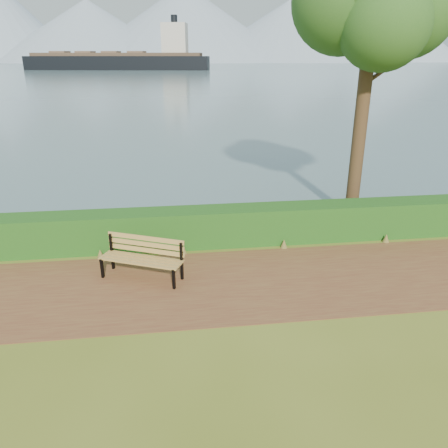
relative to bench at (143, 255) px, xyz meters
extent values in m
plane|color=#56621C|center=(2.05, -0.88, -0.55)|extent=(140.00, 140.00, 0.00)
cube|color=brown|center=(2.05, -0.58, -0.55)|extent=(40.00, 3.40, 0.01)
cube|color=#164213|center=(2.05, 1.72, -0.05)|extent=(32.00, 0.85, 1.00)
cube|color=#415D68|center=(2.05, 259.12, -0.55)|extent=(700.00, 510.00, 0.00)
cone|color=#7C8FA5|center=(-57.95, 394.12, 23.45)|extent=(160.00, 160.00, 48.00)
cone|color=#7C8FA5|center=(22.05, 404.12, 30.45)|extent=(190.00, 190.00, 62.00)
cone|color=#7C8FA5|center=(112.05, 399.12, 24.45)|extent=(170.00, 170.00, 50.00)
cone|color=#7C8FA5|center=(202.05, 409.12, 28.45)|extent=(150.00, 150.00, 58.00)
cone|color=#7C8FA5|center=(-7.95, 429.12, 16.95)|extent=(120.00, 120.00, 35.00)
cone|color=#7C8FA5|center=(152.05, 424.12, 19.45)|extent=(130.00, 130.00, 40.00)
cube|color=black|center=(-0.95, 0.07, -0.31)|extent=(0.08, 0.08, 0.48)
cube|color=black|center=(-0.76, 0.50, -0.10)|extent=(0.08, 0.08, 0.92)
cube|color=black|center=(-0.86, 0.28, -0.11)|extent=(0.28, 0.53, 0.05)
cube|color=black|center=(0.68, -0.68, -0.31)|extent=(0.08, 0.08, 0.48)
cube|color=black|center=(0.87, -0.25, -0.10)|extent=(0.08, 0.08, 0.92)
cube|color=black|center=(0.77, -0.47, -0.11)|extent=(0.28, 0.53, 0.05)
cube|color=#AD8643|center=(-0.13, -0.27, -0.07)|extent=(1.79, 0.89, 0.04)
cube|color=#AD8643|center=(-0.07, -0.15, -0.07)|extent=(1.79, 0.89, 0.04)
cube|color=#AD8643|center=(-0.01, -0.03, -0.07)|extent=(1.79, 0.89, 0.04)
cube|color=#AD8643|center=(0.04, 0.09, -0.07)|extent=(1.79, 0.89, 0.04)
cube|color=#AD8643|center=(0.07, 0.15, 0.05)|extent=(1.77, 0.85, 0.11)
cube|color=#AD8643|center=(0.07, 0.15, 0.20)|extent=(1.77, 0.85, 0.11)
cube|color=#AD8643|center=(0.07, 0.15, 0.35)|extent=(1.77, 0.85, 0.11)
cylinder|color=#322014|center=(6.39, 3.22, 3.04)|extent=(0.40, 0.40, 7.18)
sphere|color=#1A4818|center=(7.33, 3.11, 5.43)|extent=(2.59, 2.59, 2.59)
sphere|color=#1A4818|center=(5.58, 3.37, 5.63)|extent=(2.79, 2.79, 2.79)
sphere|color=#1A4818|center=(6.36, 2.46, 5.03)|extent=(2.39, 2.39, 2.39)
cylinder|color=#322014|center=(6.83, 3.22, 3.83)|extent=(1.05, 0.12, 0.78)
cylinder|color=#322014|center=(5.99, 3.32, 4.33)|extent=(0.81, 0.38, 0.72)
cube|color=black|center=(-15.41, 165.21, 0.88)|extent=(67.55, 22.74, 6.68)
cube|color=#46362A|center=(-15.41, 165.21, 4.79)|extent=(62.11, 20.71, 1.14)
cube|color=beige|center=(5.58, 161.23, 9.94)|extent=(9.90, 9.33, 10.49)
cylinder|color=black|center=(5.58, 161.23, 16.14)|extent=(2.29, 2.29, 3.34)
cube|color=brown|center=(-36.40, 169.19, 5.55)|extent=(6.79, 7.25, 0.76)
cube|color=brown|center=(-27.03, 167.41, 5.55)|extent=(6.79, 7.25, 0.76)
cube|color=brown|center=(-17.66, 165.64, 5.55)|extent=(6.79, 7.25, 0.76)
cube|color=brown|center=(-8.28, 163.86, 5.55)|extent=(6.79, 7.25, 0.76)
camera|label=1|loc=(0.65, -9.24, 4.26)|focal=35.00mm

